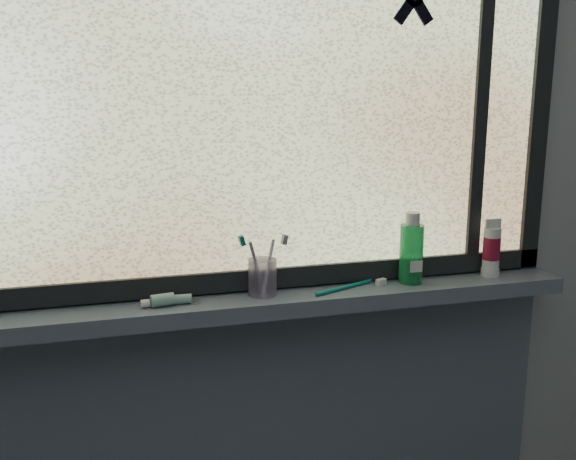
# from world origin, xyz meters

# --- Properties ---
(wall_back) EXTENTS (3.00, 0.01, 2.50)m
(wall_back) POSITION_xyz_m (0.00, 1.30, 1.25)
(wall_back) COLOR #9EA3A8
(wall_back) RESTS_ON ground
(windowsill) EXTENTS (1.62, 0.14, 0.04)m
(windowsill) POSITION_xyz_m (0.00, 1.23, 1.00)
(windowsill) COLOR slate
(windowsill) RESTS_ON wall_back
(window_pane) EXTENTS (1.50, 0.01, 1.00)m
(window_pane) POSITION_xyz_m (0.00, 1.28, 1.53)
(window_pane) COLOR silver
(window_pane) RESTS_ON wall_back
(frame_bottom) EXTENTS (1.60, 0.03, 0.05)m
(frame_bottom) POSITION_xyz_m (0.00, 1.28, 1.05)
(frame_bottom) COLOR black
(frame_bottom) RESTS_ON windowsill
(frame_right) EXTENTS (0.05, 0.03, 1.10)m
(frame_right) POSITION_xyz_m (0.78, 1.28, 1.53)
(frame_right) COLOR black
(frame_right) RESTS_ON wall_back
(frame_mullion) EXTENTS (0.03, 0.03, 1.00)m
(frame_mullion) POSITION_xyz_m (0.60, 1.28, 1.53)
(frame_mullion) COLOR black
(frame_mullion) RESTS_ON wall_back
(toothpaste_tube) EXTENTS (0.17, 0.05, 0.03)m
(toothpaste_tube) POSITION_xyz_m (-0.21, 1.22, 1.03)
(toothpaste_tube) COLOR silver
(toothpaste_tube) RESTS_ON windowsill
(toothbrush_cup) EXTENTS (0.08, 0.08, 0.09)m
(toothbrush_cup) POSITION_xyz_m (0.01, 1.24, 1.06)
(toothbrush_cup) COLOR #A18DBB
(toothbrush_cup) RESTS_ON windowsill
(toothbrush_lying) EXTENTS (0.22, 0.11, 0.02)m
(toothbrush_lying) POSITION_xyz_m (0.22, 1.23, 1.03)
(toothbrush_lying) COLOR #0C736C
(toothbrush_lying) RESTS_ON windowsill
(mouthwash_bottle) EXTENTS (0.07, 0.07, 0.15)m
(mouthwash_bottle) POSITION_xyz_m (0.40, 1.24, 1.11)
(mouthwash_bottle) COLOR green
(mouthwash_bottle) RESTS_ON windowsill
(cream_tube) EXTENTS (0.05, 0.05, 0.11)m
(cream_tube) POSITION_xyz_m (0.64, 1.23, 1.10)
(cream_tube) COLOR silver
(cream_tube) RESTS_ON windowsill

